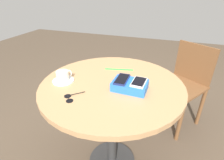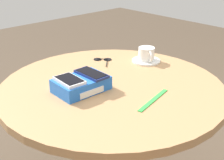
{
  "view_description": "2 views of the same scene",
  "coord_description": "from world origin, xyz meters",
  "views": [
    {
      "loc": [
        -0.31,
        0.91,
        1.29
      ],
      "look_at": [
        0.0,
        0.0,
        0.77
      ],
      "focal_mm": 28.0,
      "sensor_mm": 36.0,
      "label": 1
    },
    {
      "loc": [
        -0.78,
        -0.83,
        1.28
      ],
      "look_at": [
        0.0,
        0.0,
        0.77
      ],
      "focal_mm": 50.0,
      "sensor_mm": 36.0,
      "label": 2
    }
  ],
  "objects": [
    {
      "name": "coffee_cup",
      "position": [
        0.3,
        0.08,
        0.79
      ],
      "size": [
        0.08,
        0.1,
        0.06
      ],
      "color": "white",
      "rests_on": "saucer"
    },
    {
      "name": "phone_white",
      "position": [
        -0.18,
        0.04,
        0.81
      ],
      "size": [
        0.08,
        0.12,
        0.01
      ],
      "color": "silver",
      "rests_on": "phone_box"
    },
    {
      "name": "round_table",
      "position": [
        0.0,
        0.0,
        0.63
      ],
      "size": [
        0.91,
        0.91,
        0.75
      ],
      "color": "#2D2D2D",
      "rests_on": "ground_plane"
    },
    {
      "name": "lanyard_strap",
      "position": [
        0.02,
        -0.2,
        0.75
      ],
      "size": [
        0.2,
        0.06,
        0.0
      ],
      "primitive_type": "cube",
      "rotation": [
        0.0,
        0.0,
        0.22
      ],
      "color": "green",
      "rests_on": "round_table"
    },
    {
      "name": "saucer",
      "position": [
        0.3,
        0.08,
        0.76
      ],
      "size": [
        0.14,
        0.14,
        0.01
      ],
      "primitive_type": "cylinder",
      "color": "white",
      "rests_on": "round_table"
    },
    {
      "name": "phone_box",
      "position": [
        -0.12,
        0.04,
        0.78
      ],
      "size": [
        0.2,
        0.14,
        0.05
      ],
      "color": "blue",
      "rests_on": "round_table"
    },
    {
      "name": "sunglasses",
      "position": [
        0.16,
        0.24,
        0.75
      ],
      "size": [
        0.09,
        0.13,
        0.01
      ],
      "color": "black",
      "rests_on": "round_table"
    },
    {
      "name": "chair_near_window",
      "position": [
        -0.49,
        -0.73,
        0.44
      ],
      "size": [
        0.56,
        0.56,
        0.82
      ],
      "color": "brown",
      "rests_on": "ground_plane"
    },
    {
      "name": "phone_navy",
      "position": [
        -0.08,
        0.04,
        0.81
      ],
      "size": [
        0.07,
        0.14,
        0.01
      ],
      "color": "navy",
      "rests_on": "phone_box"
    }
  ]
}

